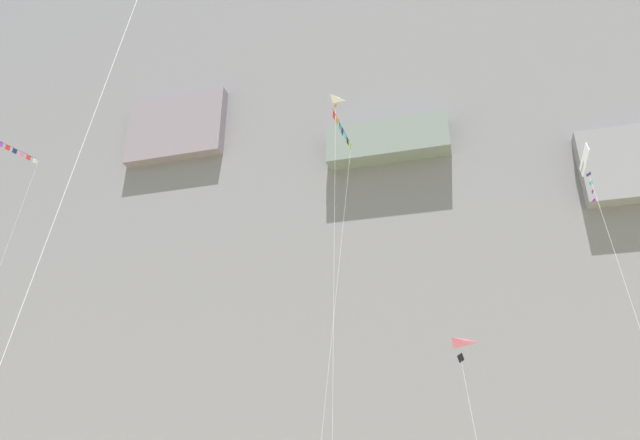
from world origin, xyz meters
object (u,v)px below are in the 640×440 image
at_px(kite_delta_mid_right, 455,360).
at_px(kite_banner_mid_left, 342,143).
at_px(kite_diamond_upper_left, 586,165).
at_px(kite_delta_high_right, 333,130).
at_px(kite_banner_front_field, 9,178).

xyz_separation_m(kite_delta_mid_right, kite_banner_mid_left, (-6.41, 0.38, 15.78)).
distance_m(kite_diamond_upper_left, kite_delta_high_right, 17.94).
bearing_deg(kite_banner_front_field, kite_diamond_upper_left, -6.20).
height_order(kite_banner_mid_left, kite_banner_front_field, kite_banner_mid_left).
bearing_deg(kite_delta_high_right, kite_banner_mid_left, 78.97).
distance_m(kite_diamond_upper_left, kite_banner_mid_left, 18.26).
relative_size(kite_banner_mid_left, kite_delta_high_right, 0.95).
bearing_deg(kite_diamond_upper_left, kite_banner_mid_left, 146.76).
bearing_deg(kite_banner_front_field, kite_banner_mid_left, 11.09).
distance_m(kite_delta_mid_right, kite_banner_front_field, 33.69).
distance_m(kite_diamond_upper_left, kite_banner_front_field, 38.20).
height_order(kite_delta_mid_right, kite_banner_mid_left, kite_banner_mid_left).
relative_size(kite_delta_mid_right, kite_banner_mid_left, 0.32).
xyz_separation_m(kite_diamond_upper_left, kite_banner_front_field, (-37.34, 4.06, 6.97)).
bearing_deg(kite_banner_front_field, kite_delta_high_right, 7.85).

